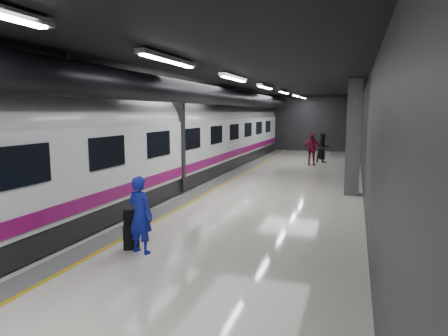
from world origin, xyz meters
The scene contains 9 objects.
ground centered at (0.00, 0.00, 0.00)m, with size 40.00×40.00×0.00m, color silver.
platform_hall centered at (-0.29, 0.96, 3.54)m, with size 10.02×40.02×4.51m.
train centered at (-3.25, 0.00, 2.07)m, with size 3.05×38.00×4.05m.
traveler_main centered at (0.00, -6.43, 0.90)m, with size 0.66×0.43×1.80m, color #1A25C7.
suitcase_main centered at (-0.33, -6.30, 0.29)m, with size 0.35×0.22×0.58m, color black.
shoulder_bag centered at (-0.36, -6.29, 0.77)m, with size 0.29×0.15×0.39m, color black.
traveler_far_a centered at (2.70, 11.97, 0.96)m, with size 0.93×0.73×1.92m, color black.
traveler_far_b centered at (2.09, 10.63, 0.98)m, with size 1.14×0.48×1.95m, color maroon.
suitcase_far centered at (2.49, 13.82, 0.26)m, with size 0.36×0.23×0.53m, color black.
Camera 1 is at (4.60, -14.28, 3.23)m, focal length 32.00 mm.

